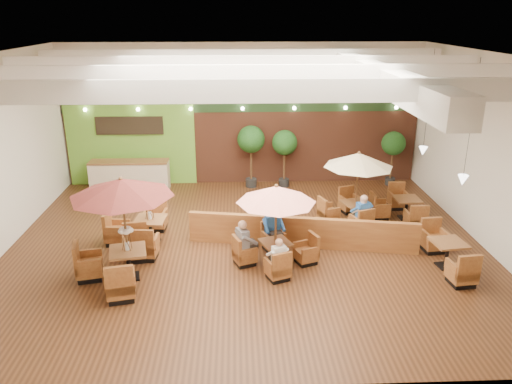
{
  "coord_description": "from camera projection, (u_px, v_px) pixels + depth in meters",
  "views": [
    {
      "loc": [
        -0.28,
        -13.46,
        6.55
      ],
      "look_at": [
        0.3,
        0.5,
        1.5
      ],
      "focal_mm": 35.0,
      "sensor_mm": 36.0,
      "label": 1
    }
  ],
  "objects": [
    {
      "name": "diner_3",
      "position": [
        362.0,
        210.0,
        15.43
      ],
      "size": [
        0.45,
        0.4,
        0.84
      ],
      "rotation": [
        0.0,
        0.0,
        0.27
      ],
      "color": "#2860B1",
      "rests_on": "ground"
    },
    {
      "name": "diner_2",
      "position": [
        244.0,
        238.0,
        13.49
      ],
      "size": [
        0.45,
        0.47,
        0.85
      ],
      "rotation": [
        0.0,
        0.0,
        5.13
      ],
      "color": "slate",
      "rests_on": "ground"
    },
    {
      "name": "table_4",
      "position": [
        447.0,
        255.0,
        13.51
      ],
      "size": [
        0.94,
        2.58,
        0.95
      ],
      "rotation": [
        0.0,
        0.0,
        0.11
      ],
      "color": "brown",
      "rests_on": "ground"
    },
    {
      "name": "table_1",
      "position": [
        276.0,
        210.0,
        13.25
      ],
      "size": [
        2.41,
        2.41,
        2.32
      ],
      "rotation": [
        0.0,
        0.0,
        0.37
      ],
      "color": "brown",
      "rests_on": "ground"
    },
    {
      "name": "diner_4",
      "position": [
        362.0,
        211.0,
        15.44
      ],
      "size": [
        0.4,
        0.36,
        0.73
      ],
      "rotation": [
        0.0,
        0.0,
        0.29
      ],
      "color": "white",
      "rests_on": "ground"
    },
    {
      "name": "diner_1",
      "position": [
        273.0,
        225.0,
        14.32
      ],
      "size": [
        0.47,
        0.42,
        0.86
      ],
      "rotation": [
        0.0,
        0.0,
        3.44
      ],
      "color": "#2860B1",
      "rests_on": "ground"
    },
    {
      "name": "topiary_0",
      "position": [
        251.0,
        142.0,
        19.25
      ],
      "size": [
        1.06,
        1.06,
        2.46
      ],
      "color": "black",
      "rests_on": "ground"
    },
    {
      "name": "table_2",
      "position": [
        356.0,
        172.0,
        15.92
      ],
      "size": [
        2.36,
        2.49,
        2.42
      ],
      "rotation": [
        0.0,
        0.0,
        0.33
      ],
      "color": "brown",
      "rests_on": "ground"
    },
    {
      "name": "diner_0",
      "position": [
        278.0,
        254.0,
        12.75
      ],
      "size": [
        0.39,
        0.36,
        0.72
      ],
      "rotation": [
        0.0,
        0.0,
        0.35
      ],
      "color": "white",
      "rests_on": "ground"
    },
    {
      "name": "booth_divider",
      "position": [
        302.0,
        232.0,
        14.62
      ],
      "size": [
        6.65,
        1.37,
        0.93
      ],
      "primitive_type": "cube",
      "rotation": [
        0.0,
        0.0,
        -0.18
      ],
      "color": "brown",
      "rests_on": "ground"
    },
    {
      "name": "table_5",
      "position": [
        398.0,
        209.0,
        16.7
      ],
      "size": [
        1.63,
        2.42,
        0.91
      ],
      "rotation": [
        0.0,
        0.0,
        0.02
      ],
      "color": "brown",
      "rests_on": "ground"
    },
    {
      "name": "topiary_2",
      "position": [
        393.0,
        146.0,
        19.54
      ],
      "size": [
        0.94,
        0.94,
        2.18
      ],
      "color": "black",
      "rests_on": "ground"
    },
    {
      "name": "topiary_1",
      "position": [
        285.0,
        145.0,
        19.35
      ],
      "size": [
        0.98,
        0.98,
        2.27
      ],
      "color": "black",
      "rests_on": "ground"
    },
    {
      "name": "table_0",
      "position": [
        121.0,
        207.0,
        12.38
      ],
      "size": [
        2.7,
        2.83,
        2.79
      ],
      "rotation": [
        0.0,
        0.0,
        0.21
      ],
      "color": "brown",
      "rests_on": "ground"
    },
    {
      "name": "room",
      "position": [
        253.0,
        116.0,
        14.8
      ],
      "size": [
        14.04,
        14.0,
        5.52
      ],
      "color": "#381E0F",
      "rests_on": "ground"
    },
    {
      "name": "service_counter",
      "position": [
        130.0,
        176.0,
        19.3
      ],
      "size": [
        3.0,
        0.75,
        1.18
      ],
      "color": "beige",
      "rests_on": "ground"
    },
    {
      "name": "table_3",
      "position": [
        142.0,
        229.0,
        14.85
      ],
      "size": [
        1.82,
        2.69,
        1.57
      ],
      "rotation": [
        0.0,
        0.0,
        -0.08
      ],
      "color": "brown",
      "rests_on": "ground"
    }
  ]
}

